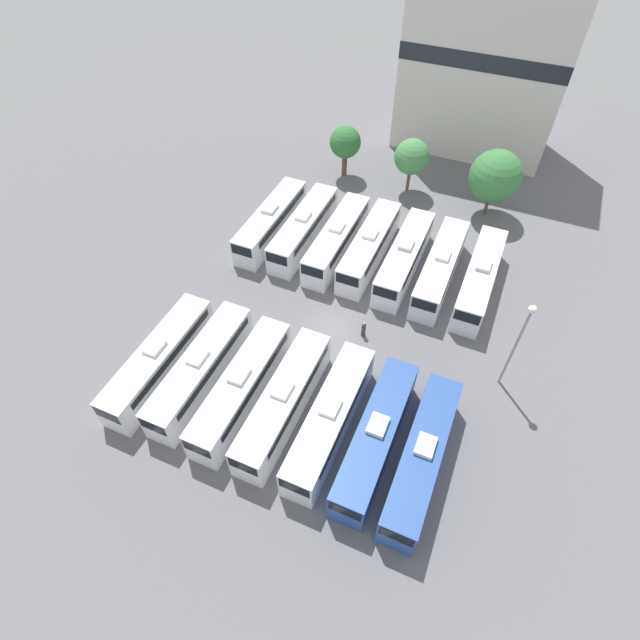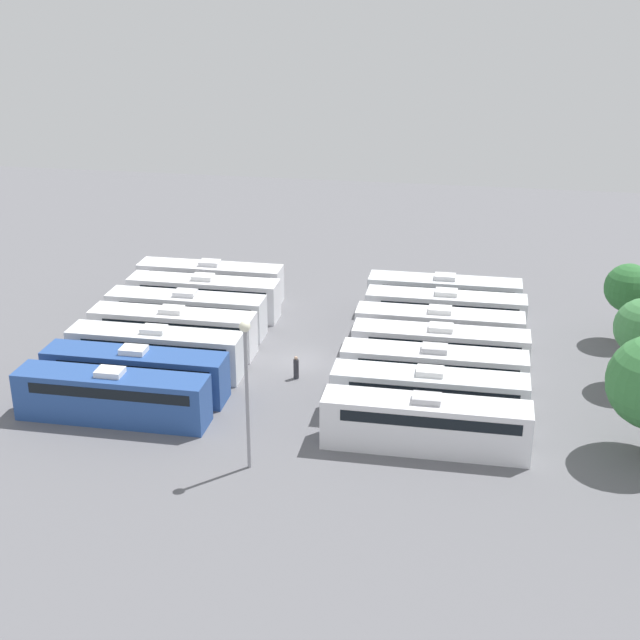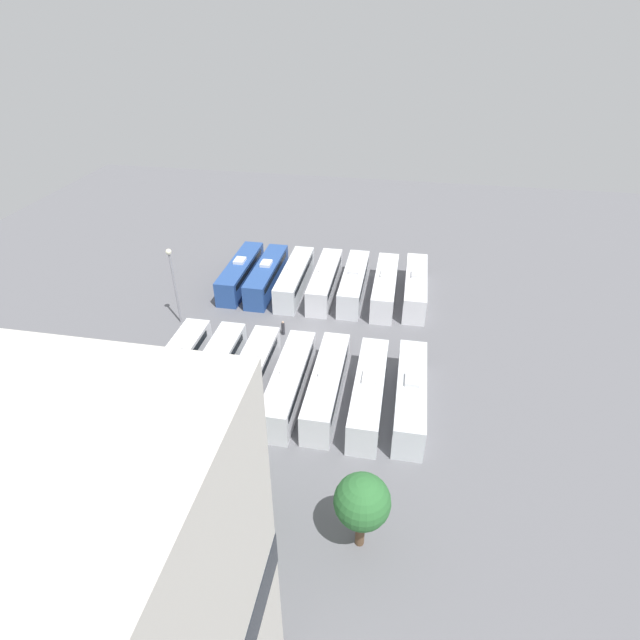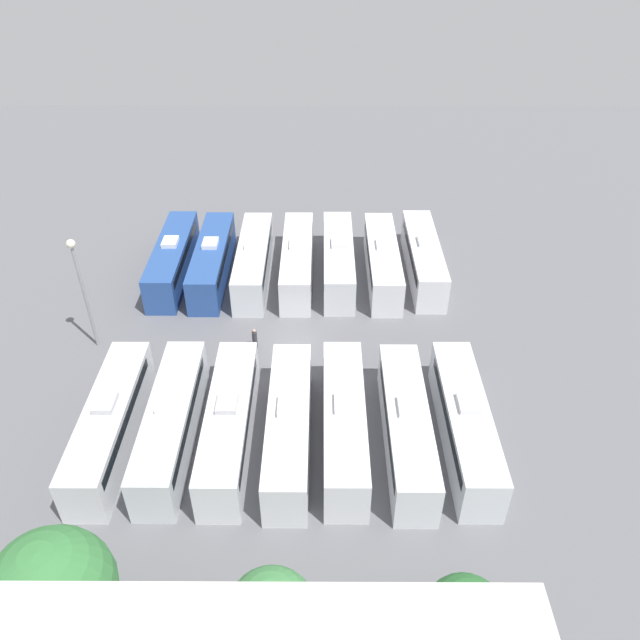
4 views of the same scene
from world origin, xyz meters
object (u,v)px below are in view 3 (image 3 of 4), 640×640
bus_1 (385,286)px  bus_11 (251,376)px  bus_6 (241,272)px  worker_person (283,328)px  bus_7 (411,394)px  bus_9 (327,385)px  bus_8 (369,392)px  bus_2 (354,282)px  depot_building (5,633)px  tree_2 (113,448)px  tree_0 (362,502)px  bus_0 (415,286)px  bus_10 (289,382)px  bus_12 (214,371)px  bus_4 (295,278)px  tree_1 (240,481)px  bus_5 (267,275)px  light_pole (173,275)px  bus_3 (325,280)px  bus_13 (175,367)px

bus_1 → bus_11: same height
bus_6 → worker_person: bus_6 is taller
bus_6 → worker_person: 12.34m
bus_7 → bus_9: size_ratio=1.00×
bus_1 → bus_8: bearing=89.9°
bus_2 → bus_1: bearing=176.7°
depot_building → tree_2: bearing=-70.0°
bus_1 → tree_0: tree_0 is taller
bus_0 → bus_7: 18.94m
bus_10 → worker_person: bus_10 is taller
bus_12 → tree_0: tree_0 is taller
bus_4 → tree_2: size_ratio=1.65×
tree_0 → tree_1: tree_1 is taller
bus_4 → bus_5: 3.43m
bus_9 → light_pole: light_pole is taller
bus_4 → light_pole: 14.58m
bus_1 → worker_person: bearing=43.6°
bus_0 → bus_12: bearing=47.5°
bus_4 → bus_6: 6.76m
bus_7 → bus_9: 7.13m
bus_8 → light_pole: (21.23, -9.56, 4.14)m
bus_3 → bus_6: bearing=-1.2°
bus_2 → bus_13: 23.27m
bus_8 → bus_9: size_ratio=1.00×
bus_6 → bus_12: size_ratio=1.00×
bus_1 → tree_2: 34.69m
bus_0 → bus_10: (10.39, 19.21, 0.00)m
bus_2 → tree_0: (-4.37, 31.76, 2.41)m
tree_1 → bus_8: bearing=-118.6°
bus_10 → tree_0: tree_0 is taller
bus_7 → tree_0: 13.63m
bus_13 → light_pole: bearing=-68.1°
bus_3 → bus_9: same height
bus_10 → tree_2: tree_2 is taller
bus_1 → worker_person: (9.81, 9.36, -0.91)m
bus_2 → bus_11: 19.90m
bus_2 → depot_building: bearing=80.6°
bus_2 → bus_8: bearing=100.8°
bus_11 → bus_5: bearing=-78.8°
bus_7 → tree_2: bearing=32.4°
worker_person → tree_2: 22.50m
bus_3 → bus_5: (7.07, -0.03, 0.00)m
bus_2 → bus_3: (3.41, 0.14, 0.00)m
bus_11 → bus_8: bearing=178.9°
bus_7 → bus_10: (10.38, 0.27, 0.00)m
bus_10 → bus_12: 6.96m
bus_5 → bus_11: bearing=101.2°
bus_9 → light_pole: size_ratio=1.36×
bus_1 → bus_7: 18.74m
bus_4 → tree_2: bearing=80.3°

